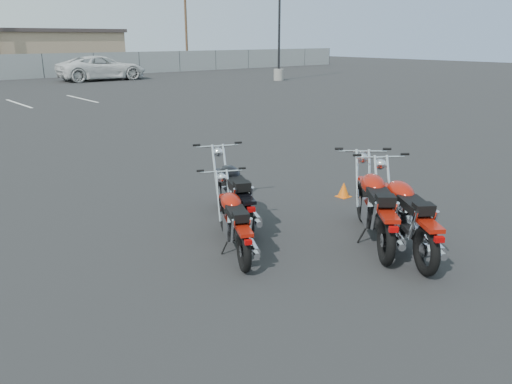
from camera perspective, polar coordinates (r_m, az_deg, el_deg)
ground at (r=7.42m, az=1.80°, el=-6.16°), size 120.00×120.00×0.00m
motorcycle_front_red at (r=7.09m, az=-2.50°, el=-3.38°), size 1.26×1.94×0.98m
motorcycle_second_black at (r=8.13m, az=-2.59°, el=-0.14°), size 1.37×2.27×1.14m
motorcycle_third_red at (r=7.41m, az=16.65°, el=-2.50°), size 1.75×2.19×1.17m
motorcycle_rear_red at (r=7.62m, az=13.48°, el=-1.65°), size 1.95×2.12×1.19m
training_cone_near at (r=9.75m, az=9.99°, el=0.28°), size 0.24×0.24×0.29m
light_pole_east at (r=36.67m, az=2.65°, el=16.65°), size 0.80×0.70×10.01m
tan_building_east at (r=51.19m, az=-24.26°, el=14.57°), size 14.40×9.40×3.70m
utility_pole_d at (r=53.37m, az=-8.03°, el=18.94°), size 1.80×0.24×9.00m
white_van at (r=38.55m, az=-17.26°, el=14.12°), size 3.22×7.26×2.71m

